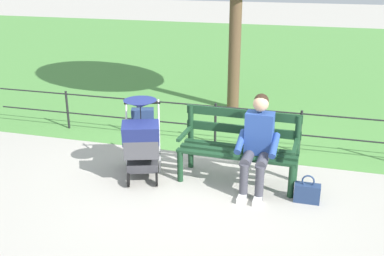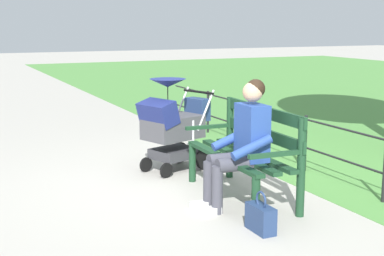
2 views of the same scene
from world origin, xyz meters
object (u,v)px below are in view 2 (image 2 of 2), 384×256
at_px(park_bench, 248,148).
at_px(person_on_bench, 242,140).
at_px(stroller, 173,124).
at_px(handbag, 261,218).

xyz_separation_m(park_bench, person_on_bench, (-0.27, 0.22, 0.15)).
height_order(stroller, handbag, stroller).
xyz_separation_m(person_on_bench, stroller, (1.57, 0.09, -0.08)).
xyz_separation_m(park_bench, stroller, (1.30, 0.31, 0.07)).
height_order(park_bench, stroller, stroller).
bearing_deg(handbag, person_on_bench, -15.36).
bearing_deg(stroller, handbag, 177.56).
relative_size(stroller, handbag, 3.11).
bearing_deg(handbag, stroller, -2.44).
distance_m(park_bench, stroller, 1.34).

